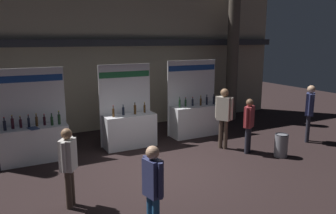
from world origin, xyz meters
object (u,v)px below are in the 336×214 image
Objects in this scene: exhibitor_booth_0 at (34,139)px; exhibitor_booth_1 at (129,127)px; visitor_7 at (249,122)px; exhibitor_booth_2 at (196,117)px; visitor_5 at (68,162)px; visitor_6 at (310,108)px; trash_bin at (281,145)px; visitor_1 at (224,113)px; visitor_4 at (153,187)px.

exhibitor_booth_0 is 2.72m from exhibitor_booth_1.
exhibitor_booth_2 is at bearing 69.63° from visitor_7.
visitor_6 is (7.65, 0.80, 0.17)m from visitor_5.
visitor_5 is at bearing -178.25° from trash_bin.
trash_bin is at bearing -19.24° from visitor_6.
exhibitor_booth_0 is 3.04m from visitor_5.
exhibitor_booth_2 is 5.75m from visitor_5.
visitor_7 is (0.38, -2.25, 0.29)m from exhibitor_booth_2.
exhibitor_booth_0 is 5.18m from exhibitor_booth_2.
visitor_1 is (-1.03, 1.32, 0.79)m from trash_bin.
exhibitor_booth_1 is at bearing -152.36° from visitor_1.
exhibitor_booth_1 is 2.90m from visitor_1.
exhibitor_booth_1 is at bearing -5.92° from visitor_5.
exhibitor_booth_0 is at bearing -53.59° from visitor_6.
visitor_7 is (-2.44, 0.05, -0.19)m from visitor_6.
visitor_5 is (-2.37, -2.98, 0.32)m from exhibitor_booth_1.
exhibitor_booth_1 is 1.57× the size of visitor_7.
exhibitor_booth_0 reaches higher than visitor_5.
trash_bin is at bearing -38.85° from exhibitor_booth_1.
trash_bin is 0.36× the size of visitor_6.
exhibitor_booth_0 is at bearing 155.47° from trash_bin.
visitor_6 is (2.82, -2.30, 0.48)m from exhibitor_booth_2.
exhibitor_booth_2 is 6.20m from visitor_4.
visitor_5 is 1.00× the size of visitor_7.
exhibitor_booth_2 reaches higher than exhibitor_booth_0.
visitor_5 is at bearing -103.88° from visitor_1.
exhibitor_booth_0 is 1.37× the size of visitor_6.
exhibitor_booth_0 is at bearing -137.43° from visitor_1.
visitor_1 is at bearing -62.16° from visitor_4.
exhibitor_booth_1 is 1.37× the size of visitor_6.
exhibitor_booth_0 is at bearing -178.98° from exhibitor_booth_2.
visitor_4 reaches higher than visitor_7.
visitor_6 is at bearing -31.02° from visitor_7.
visitor_7 is (-0.63, 0.67, 0.60)m from trash_bin.
exhibitor_booth_1 is at bearing -0.53° from exhibitor_booth_0.
exhibitor_booth_2 is at bearing -77.38° from visitor_6.
exhibitor_booth_1 is 4.47m from trash_bin.
trash_bin is (6.19, -2.82, -0.28)m from exhibitor_booth_0.
exhibitor_booth_1 is at bearing 141.15° from trash_bin.
visitor_4 is at bearing -118.06° from visitor_5.
visitor_6 is at bearing -51.48° from visitor_5.
visitor_6 is at bearing 18.94° from trash_bin.
exhibitor_booth_1 is 3.84× the size of trash_bin.
visitor_7 is at bearing 133.37° from trash_bin.
visitor_1 is 1.15× the size of visitor_7.
visitor_5 is 5.28m from visitor_7.
visitor_6 is at bearing -15.41° from exhibitor_booth_0.
trash_bin is (3.48, -2.80, -0.30)m from exhibitor_booth_1.
visitor_7 is (0.40, -0.65, -0.18)m from visitor_1.
visitor_4 is at bearing -128.43° from exhibitor_booth_2.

